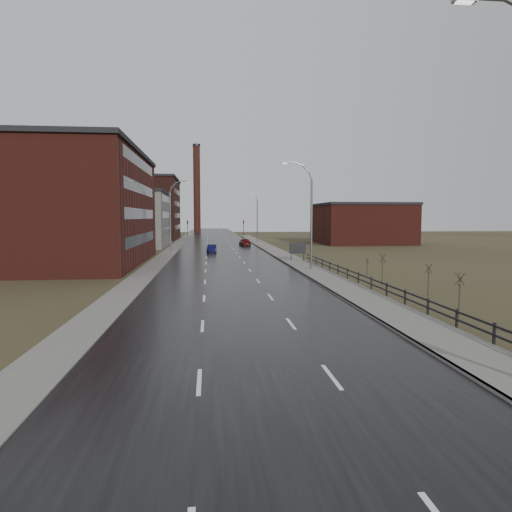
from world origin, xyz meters
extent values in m
plane|color=#2D2819|center=(0.00, 0.00, 0.00)|extent=(320.00, 320.00, 0.00)
cube|color=black|center=(0.00, 60.00, 0.03)|extent=(14.00, 300.00, 0.06)
cube|color=#595651|center=(8.60, 35.00, 0.09)|extent=(3.20, 180.00, 0.18)
cube|color=slate|center=(7.08, 35.00, 0.09)|extent=(0.16, 180.00, 0.18)
cube|color=#595651|center=(-8.20, 60.00, 0.06)|extent=(2.40, 260.00, 0.12)
cube|color=#471914|center=(-21.00, 45.00, 6.50)|extent=(22.00, 28.00, 13.00)
cube|color=black|center=(-21.00, 45.00, 13.25)|extent=(22.44, 28.56, 0.50)
cube|color=black|center=(-10.02, 45.00, 3.00)|extent=(0.06, 22.40, 1.20)
cube|color=black|center=(-10.02, 45.00, 6.00)|extent=(0.06, 22.40, 1.20)
cube|color=black|center=(-10.02, 45.00, 9.00)|extent=(0.06, 22.40, 1.20)
cube|color=black|center=(-10.02, 45.00, 12.00)|extent=(0.06, 22.40, 1.20)
cube|color=slate|center=(-18.00, 78.00, 5.00)|extent=(16.00, 20.00, 10.00)
cube|color=black|center=(-18.00, 78.00, 10.25)|extent=(16.32, 20.40, 0.50)
cube|color=black|center=(-10.02, 78.00, 3.00)|extent=(0.06, 16.00, 1.20)
cube|color=black|center=(-10.02, 78.00, 6.00)|extent=(0.06, 16.00, 1.20)
cube|color=black|center=(-10.02, 78.00, 9.00)|extent=(0.06, 16.00, 1.20)
cube|color=#331611|center=(-23.00, 108.00, 7.50)|extent=(26.00, 24.00, 15.00)
cube|color=black|center=(-23.00, 108.00, 15.25)|extent=(26.52, 24.48, 0.50)
cube|color=black|center=(-10.02, 108.00, 3.00)|extent=(0.06, 19.20, 1.20)
cube|color=black|center=(-10.02, 108.00, 6.00)|extent=(0.06, 19.20, 1.20)
cube|color=black|center=(-10.02, 108.00, 9.00)|extent=(0.06, 19.20, 1.20)
cube|color=black|center=(-10.02, 108.00, 12.00)|extent=(0.06, 19.20, 1.20)
cube|color=#471914|center=(30.30, 82.00, 4.00)|extent=(18.00, 16.00, 8.00)
cube|color=black|center=(30.30, 82.00, 8.25)|extent=(18.36, 16.32, 0.50)
cylinder|color=#331611|center=(-6.00, 150.00, 15.00)|extent=(2.40, 2.40, 30.00)
cylinder|color=black|center=(-6.00, 150.00, 30.30)|extent=(2.70, 2.70, 0.80)
cube|color=silver|center=(5.54, 2.00, 11.86)|extent=(0.50, 0.20, 0.04)
cylinder|color=slate|center=(8.80, 36.00, 4.75)|extent=(0.24, 0.24, 9.50)
cylinder|color=slate|center=(8.63, 36.00, 9.90)|extent=(0.51, 0.14, 0.98)
cylinder|color=slate|center=(8.16, 36.00, 10.62)|extent=(0.81, 0.14, 0.81)
cylinder|color=slate|center=(7.44, 36.00, 11.09)|extent=(0.98, 0.14, 0.51)
cylinder|color=slate|center=(6.60, 36.00, 11.26)|extent=(1.01, 0.14, 0.14)
cube|color=slate|center=(5.91, 36.00, 11.21)|extent=(0.70, 0.28, 0.18)
cube|color=silver|center=(5.91, 36.00, 11.11)|extent=(0.50, 0.20, 0.04)
cylinder|color=slate|center=(-8.00, 62.00, 4.75)|extent=(0.24, 0.24, 9.50)
cylinder|color=slate|center=(-7.83, 62.00, 9.90)|extent=(0.51, 0.14, 0.98)
cylinder|color=slate|center=(-7.36, 62.00, 10.62)|extent=(0.81, 0.14, 0.81)
cylinder|color=slate|center=(-6.64, 62.00, 11.09)|extent=(0.98, 0.14, 0.51)
cylinder|color=slate|center=(-5.80, 62.00, 11.26)|extent=(1.01, 0.14, 0.14)
cube|color=slate|center=(-5.11, 62.00, 11.21)|extent=(0.70, 0.28, 0.18)
cube|color=silver|center=(-5.11, 62.00, 11.11)|extent=(0.50, 0.20, 0.04)
cylinder|color=slate|center=(8.80, 90.00, 4.75)|extent=(0.24, 0.24, 9.50)
cylinder|color=slate|center=(8.63, 90.00, 9.90)|extent=(0.51, 0.14, 0.98)
cylinder|color=slate|center=(8.16, 90.00, 10.62)|extent=(0.81, 0.14, 0.81)
cylinder|color=slate|center=(7.44, 90.00, 11.09)|extent=(0.98, 0.14, 0.51)
cylinder|color=slate|center=(6.60, 90.00, 11.26)|extent=(1.01, 0.14, 0.14)
cube|color=slate|center=(5.91, 90.00, 11.21)|extent=(0.70, 0.28, 0.18)
cube|color=silver|center=(5.91, 90.00, 11.11)|extent=(0.50, 0.20, 0.04)
cube|color=black|center=(10.30, 7.00, 0.55)|extent=(0.10, 0.10, 1.10)
cube|color=black|center=(10.30, 10.00, 0.55)|extent=(0.10, 0.10, 1.10)
cube|color=black|center=(10.30, 13.00, 0.55)|extent=(0.10, 0.10, 1.10)
cube|color=black|center=(10.30, 16.00, 0.55)|extent=(0.10, 0.10, 1.10)
cube|color=black|center=(10.30, 19.00, 0.55)|extent=(0.10, 0.10, 1.10)
cube|color=black|center=(10.30, 22.00, 0.55)|extent=(0.10, 0.10, 1.10)
cube|color=black|center=(10.30, 25.00, 0.55)|extent=(0.10, 0.10, 1.10)
cube|color=black|center=(10.30, 28.00, 0.55)|extent=(0.10, 0.10, 1.10)
cube|color=black|center=(10.30, 31.00, 0.55)|extent=(0.10, 0.10, 1.10)
cube|color=black|center=(10.30, 34.00, 0.55)|extent=(0.10, 0.10, 1.10)
cube|color=black|center=(10.30, 37.00, 0.55)|extent=(0.10, 0.10, 1.10)
cube|color=black|center=(10.30, 40.00, 0.55)|extent=(0.10, 0.10, 1.10)
cube|color=black|center=(10.30, 43.00, 0.55)|extent=(0.10, 0.10, 1.10)
cube|color=black|center=(10.30, 18.50, 0.95)|extent=(0.08, 53.00, 0.10)
cube|color=black|center=(10.30, 18.50, 0.55)|extent=(0.08, 53.00, 0.10)
cylinder|color=#382D23|center=(11.88, 12.55, 0.95)|extent=(0.08, 0.08, 1.91)
cylinder|color=#382D23|center=(11.93, 12.55, 2.20)|extent=(0.04, 0.64, 0.75)
cylinder|color=#382D23|center=(11.90, 12.60, 2.20)|extent=(0.61, 0.24, 0.76)
cylinder|color=#382D23|center=(11.84, 12.58, 2.20)|extent=(0.36, 0.54, 0.77)
cylinder|color=#382D23|center=(11.84, 12.52, 2.20)|extent=(0.36, 0.54, 0.77)
cylinder|color=#382D23|center=(11.90, 12.51, 2.20)|extent=(0.61, 0.24, 0.76)
cylinder|color=#382D23|center=(13.51, 19.41, 0.88)|extent=(0.08, 0.08, 1.75)
cylinder|color=#382D23|center=(13.56, 19.41, 2.01)|extent=(0.04, 0.59, 0.69)
cylinder|color=#382D23|center=(13.52, 19.45, 2.01)|extent=(0.56, 0.22, 0.70)
cylinder|color=#382D23|center=(13.47, 19.44, 2.01)|extent=(0.34, 0.50, 0.71)
cylinder|color=#382D23|center=(13.47, 19.38, 2.01)|extent=(0.34, 0.50, 0.71)
cylinder|color=#382D23|center=(13.52, 19.36, 2.01)|extent=(0.56, 0.22, 0.70)
cylinder|color=#382D23|center=(12.39, 25.20, 0.98)|extent=(0.08, 0.08, 1.95)
cylinder|color=#382D23|center=(12.44, 25.20, 2.25)|extent=(0.04, 0.66, 0.77)
cylinder|color=#382D23|center=(12.41, 25.25, 2.25)|extent=(0.62, 0.24, 0.78)
cylinder|color=#382D23|center=(12.35, 25.23, 2.25)|extent=(0.37, 0.55, 0.79)
cylinder|color=#382D23|center=(12.35, 25.17, 2.25)|extent=(0.37, 0.55, 0.79)
cylinder|color=#382D23|center=(12.41, 25.15, 2.25)|extent=(0.62, 0.24, 0.78)
cylinder|color=#382D23|center=(13.36, 31.56, 0.59)|extent=(0.08, 0.08, 1.19)
cylinder|color=#382D23|center=(13.41, 31.56, 1.37)|extent=(0.04, 0.41, 0.48)
cylinder|color=#382D23|center=(13.37, 31.60, 1.37)|extent=(0.39, 0.16, 0.48)
cylinder|color=#382D23|center=(13.31, 31.58, 1.37)|extent=(0.24, 0.35, 0.49)
cylinder|color=#382D23|center=(13.31, 31.53, 1.37)|extent=(0.24, 0.35, 0.49)
cylinder|color=#382D23|center=(13.37, 31.51, 1.37)|extent=(0.39, 0.16, 0.48)
cube|color=black|center=(8.30, 44.98, 0.90)|extent=(0.10, 0.10, 1.80)
cube|color=black|center=(9.90, 44.98, 0.90)|extent=(0.10, 0.10, 1.80)
cube|color=silver|center=(9.10, 44.93, 1.73)|extent=(2.01, 0.08, 1.25)
cube|color=black|center=(9.10, 44.88, 1.73)|extent=(2.11, 0.04, 1.35)
cylinder|color=black|center=(-8.00, 120.00, 2.60)|extent=(0.16, 0.16, 5.20)
imported|color=black|center=(-8.00, 120.00, 4.75)|extent=(0.58, 2.73, 1.10)
sphere|color=#FF190C|center=(-8.00, 119.85, 5.05)|extent=(0.18, 0.18, 0.18)
cylinder|color=black|center=(8.00, 120.00, 2.60)|extent=(0.16, 0.16, 5.20)
imported|color=black|center=(8.00, 120.00, 4.75)|extent=(0.58, 2.73, 1.10)
sphere|color=#FF190C|center=(8.00, 119.85, 5.05)|extent=(0.18, 0.18, 0.18)
imported|color=#0B0B38|center=(-1.52, 59.46, 0.66)|extent=(1.62, 4.05, 1.31)
imported|color=#55100E|center=(4.96, 76.38, 0.75)|extent=(2.22, 4.56, 1.50)
camera|label=1|loc=(-1.92, -11.15, 5.64)|focal=32.00mm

